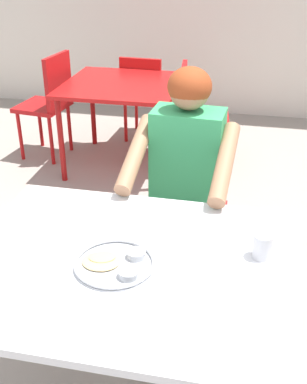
{
  "coord_description": "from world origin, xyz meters",
  "views": [
    {
      "loc": [
        0.43,
        -1.33,
        1.75
      ],
      "look_at": [
        0.1,
        0.26,
        0.88
      ],
      "focal_mm": 44.98,
      "sensor_mm": 36.0,
      "label": 1
    }
  ],
  "objects_px": {
    "chair_red_far": "(144,92)",
    "drinking_cup": "(263,245)",
    "chair_red_right": "(195,111)",
    "diner_foreground": "(183,175)",
    "table_foreground": "(123,275)",
    "table_background_red": "(122,92)",
    "chair_foreground": "(189,201)",
    "thali_tray": "(115,263)",
    "chair_red_left": "(50,99)"
  },
  "relations": [
    {
      "from": "chair_red_right",
      "to": "diner_foreground",
      "type": "bearing_deg",
      "value": -85.05
    },
    {
      "from": "chair_red_right",
      "to": "chair_red_far",
      "type": "height_order",
      "value": "chair_red_right"
    },
    {
      "from": "drinking_cup",
      "to": "table_background_red",
      "type": "bearing_deg",
      "value": 116.94
    },
    {
      "from": "table_background_red",
      "to": "thali_tray",
      "type": "bearing_deg",
      "value": -75.43
    },
    {
      "from": "thali_tray",
      "to": "chair_red_right",
      "type": "xyz_separation_m",
      "value": [
        -0.02,
        2.36,
        -0.24
      ]
    },
    {
      "from": "chair_foreground",
      "to": "table_background_red",
      "type": "height_order",
      "value": "chair_foreground"
    },
    {
      "from": "drinking_cup",
      "to": "table_background_red",
      "type": "height_order",
      "value": "drinking_cup"
    },
    {
      "from": "table_foreground",
      "to": "chair_red_left",
      "type": "height_order",
      "value": "chair_red_left"
    },
    {
      "from": "diner_foreground",
      "to": "table_foreground",
      "type": "bearing_deg",
      "value": -98.61
    },
    {
      "from": "table_background_red",
      "to": "chair_red_far",
      "type": "distance_m",
      "value": 0.62
    },
    {
      "from": "chair_foreground",
      "to": "thali_tray",
      "type": "bearing_deg",
      "value": -97.79
    },
    {
      "from": "table_foreground",
      "to": "diner_foreground",
      "type": "bearing_deg",
      "value": 81.39
    },
    {
      "from": "chair_red_left",
      "to": "thali_tray",
      "type": "bearing_deg",
      "value": -62.19
    },
    {
      "from": "chair_red_right",
      "to": "drinking_cup",
      "type": "bearing_deg",
      "value": -76.88
    },
    {
      "from": "table_background_red",
      "to": "chair_red_right",
      "type": "height_order",
      "value": "chair_red_right"
    },
    {
      "from": "diner_foreground",
      "to": "chair_red_right",
      "type": "xyz_separation_m",
      "value": [
        -0.14,
        1.61,
        -0.22
      ]
    },
    {
      "from": "thali_tray",
      "to": "chair_foreground",
      "type": "xyz_separation_m",
      "value": [
        0.13,
        0.97,
        -0.27
      ]
    },
    {
      "from": "table_foreground",
      "to": "chair_red_far",
      "type": "height_order",
      "value": "chair_red_far"
    },
    {
      "from": "table_foreground",
      "to": "diner_foreground",
      "type": "relative_size",
      "value": 0.94
    },
    {
      "from": "chair_foreground",
      "to": "table_background_red",
      "type": "bearing_deg",
      "value": 118.51
    },
    {
      "from": "drinking_cup",
      "to": "table_background_red",
      "type": "distance_m",
      "value": 2.44
    },
    {
      "from": "chair_foreground",
      "to": "table_background_red",
      "type": "xyz_separation_m",
      "value": [
        -0.74,
        1.36,
        0.16
      ]
    },
    {
      "from": "chair_red_right",
      "to": "chair_red_far",
      "type": "xyz_separation_m",
      "value": [
        -0.54,
        0.56,
        -0.03
      ]
    },
    {
      "from": "thali_tray",
      "to": "chair_red_left",
      "type": "height_order",
      "value": "chair_red_left"
    },
    {
      "from": "drinking_cup",
      "to": "chair_red_far",
      "type": "distance_m",
      "value": 2.97
    },
    {
      "from": "diner_foreground",
      "to": "chair_red_right",
      "type": "bearing_deg",
      "value": 94.95
    },
    {
      "from": "drinking_cup",
      "to": "chair_red_left",
      "type": "bearing_deg",
      "value": 128.29
    },
    {
      "from": "thali_tray",
      "to": "drinking_cup",
      "type": "relative_size",
      "value": 3.04
    },
    {
      "from": "chair_red_left",
      "to": "table_background_red",
      "type": "bearing_deg",
      "value": -4.26
    },
    {
      "from": "thali_tray",
      "to": "chair_red_far",
      "type": "relative_size",
      "value": 0.36
    },
    {
      "from": "drinking_cup",
      "to": "chair_foreground",
      "type": "distance_m",
      "value": 0.94
    },
    {
      "from": "table_foreground",
      "to": "drinking_cup",
      "type": "distance_m",
      "value": 0.51
    },
    {
      "from": "chair_red_left",
      "to": "chair_red_far",
      "type": "bearing_deg",
      "value": 38.05
    },
    {
      "from": "chair_foreground",
      "to": "diner_foreground",
      "type": "height_order",
      "value": "diner_foreground"
    },
    {
      "from": "drinking_cup",
      "to": "chair_red_left",
      "type": "height_order",
      "value": "chair_red_left"
    },
    {
      "from": "thali_tray",
      "to": "drinking_cup",
      "type": "height_order",
      "value": "drinking_cup"
    },
    {
      "from": "chair_red_right",
      "to": "table_foreground",
      "type": "bearing_deg",
      "value": -89.26
    },
    {
      "from": "thali_tray",
      "to": "table_background_red",
      "type": "height_order",
      "value": "thali_tray"
    },
    {
      "from": "drinking_cup",
      "to": "chair_red_right",
      "type": "distance_m",
      "value": 2.28
    },
    {
      "from": "chair_red_right",
      "to": "chair_red_far",
      "type": "relative_size",
      "value": 1.09
    },
    {
      "from": "drinking_cup",
      "to": "table_background_red",
      "type": "relative_size",
      "value": 0.1
    },
    {
      "from": "drinking_cup",
      "to": "diner_foreground",
      "type": "relative_size",
      "value": 0.08
    },
    {
      "from": "chair_foreground",
      "to": "chair_red_left",
      "type": "bearing_deg",
      "value": 134.58
    },
    {
      "from": "chair_red_left",
      "to": "chair_foreground",
      "type": "bearing_deg",
      "value": -45.42
    },
    {
      "from": "chair_red_far",
      "to": "drinking_cup",
      "type": "bearing_deg",
      "value": -69.06
    },
    {
      "from": "table_foreground",
      "to": "chair_foreground",
      "type": "height_order",
      "value": "chair_foreground"
    },
    {
      "from": "chair_red_left",
      "to": "chair_red_far",
      "type": "relative_size",
      "value": 1.12
    },
    {
      "from": "chair_foreground",
      "to": "chair_red_right",
      "type": "xyz_separation_m",
      "value": [
        -0.15,
        1.39,
        0.03
      ]
    },
    {
      "from": "chair_foreground",
      "to": "chair_red_right",
      "type": "distance_m",
      "value": 1.4
    },
    {
      "from": "diner_foreground",
      "to": "chair_red_far",
      "type": "xyz_separation_m",
      "value": [
        -0.68,
        2.16,
        -0.26
      ]
    }
  ]
}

